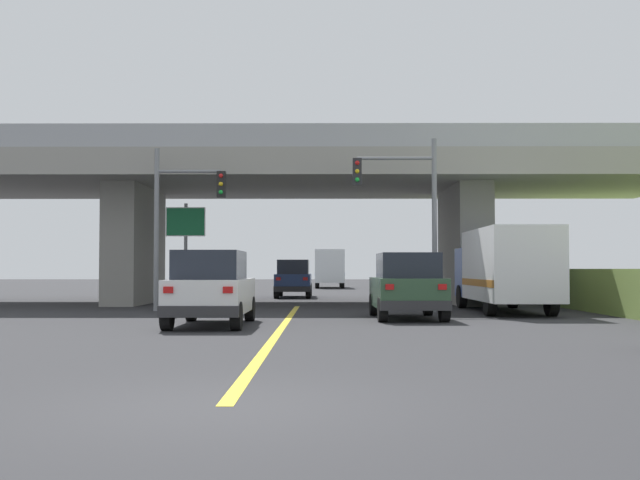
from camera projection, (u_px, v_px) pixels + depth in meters
The scene contains 11 objects.
ground at pixel (299, 304), 34.33m from camera, with size 160.00×160.00×0.00m, color #2B2B2D.
overpass_bridge at pixel (299, 189), 34.52m from camera, with size 33.89×10.34×7.09m.
lane_divider_stripe at pixel (282, 328), 20.20m from camera, with size 0.20×23.14×0.01m, color yellow.
suv_lead at pixel (211, 288), 20.94m from camera, with size 1.99×4.66×2.02m.
suv_crossing at pixel (407, 286), 23.82m from camera, with size 2.11×4.33×2.02m.
box_truck at pixel (505, 268), 27.37m from camera, with size 2.33×7.60×2.91m.
sedan_oncoming at pixel (294, 279), 41.86m from camera, with size 1.91×4.79×2.02m.
traffic_signal_nearside at pixel (408, 202), 27.62m from camera, with size 3.01×0.36×6.20m.
traffic_signal_farside at pixel (179, 210), 28.36m from camera, with size 2.63×0.36×5.97m.
highway_sign at pixel (186, 231), 32.12m from camera, with size 1.64×0.17×4.26m.
semi_truck_distant at pixel (330, 268), 62.78m from camera, with size 2.33×6.75×3.06m.
Camera 1 is at (1.12, -8.69, 1.54)m, focal length 43.50 mm.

